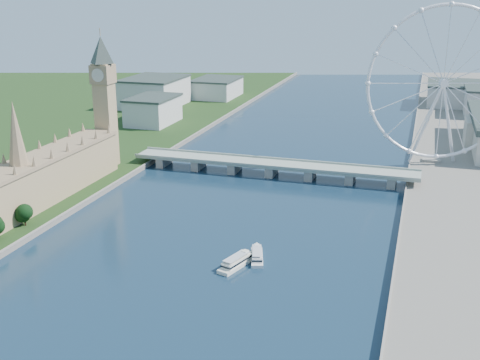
% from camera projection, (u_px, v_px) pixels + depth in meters
% --- Properties ---
extents(parliament_range, '(24.00, 200.00, 70.00)m').
position_uv_depth(parliament_range, '(22.00, 187.00, 374.83)').
color(parliament_range, tan).
rests_on(parliament_range, ground).
extents(big_ben, '(20.02, 20.02, 110.00)m').
position_uv_depth(big_ben, '(104.00, 85.00, 458.46)').
color(big_ben, tan).
rests_on(big_ben, ground).
extents(westminster_bridge, '(220.00, 22.00, 9.50)m').
position_uv_depth(westminster_bridge, '(272.00, 167.00, 460.61)').
color(westminster_bridge, gray).
rests_on(westminster_bridge, ground).
extents(london_eye, '(113.60, 39.12, 124.30)m').
position_uv_depth(london_eye, '(443.00, 84.00, 458.35)').
color(london_eye, silver).
rests_on(london_eye, ground).
extents(city_skyline, '(505.00, 280.00, 32.00)m').
position_uv_depth(city_skyline, '(362.00, 99.00, 683.04)').
color(city_skyline, beige).
rests_on(city_skyline, ground).
extents(tour_boat_near, '(15.51, 29.05, 6.22)m').
position_uv_depth(tour_boat_near, '(237.00, 266.00, 310.36)').
color(tour_boat_near, silver).
rests_on(tour_boat_near, ground).
extents(tour_boat_far, '(13.50, 26.40, 5.62)m').
position_uv_depth(tour_boat_far, '(257.00, 259.00, 318.50)').
color(tour_boat_far, silver).
rests_on(tour_boat_far, ground).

